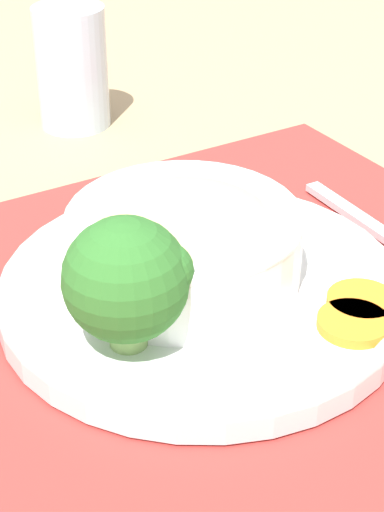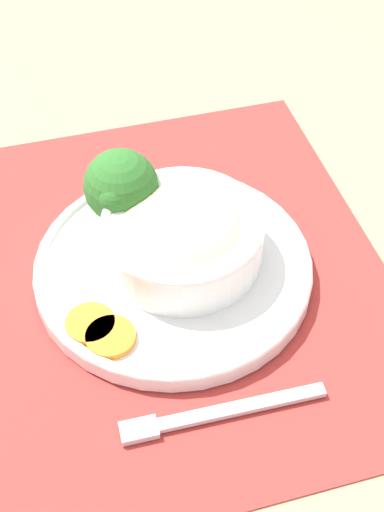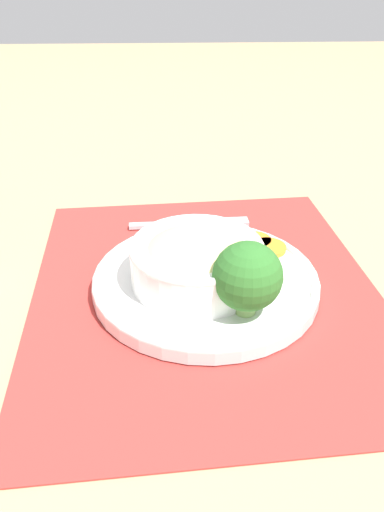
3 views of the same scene
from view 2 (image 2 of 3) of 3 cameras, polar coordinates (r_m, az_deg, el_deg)
The scene contains 8 objects.
ground_plane at distance 0.73m, azimuth -1.48°, elevation -1.64°, with size 4.00×4.00×0.00m, color tan.
placemat at distance 0.73m, azimuth -1.49°, elevation -1.53°, with size 0.53×0.46×0.00m.
plate at distance 0.72m, azimuth -1.51°, elevation -0.84°, with size 0.28×0.28×0.02m.
bowl at distance 0.70m, azimuth -0.75°, elevation 1.71°, with size 0.16×0.16×0.06m.
broccoli_floret at distance 0.72m, azimuth -5.72°, elevation 5.55°, with size 0.08×0.08×0.09m.
carrot_slice_near at distance 0.67m, azimuth -8.14°, elevation -5.37°, with size 0.05×0.05×0.01m.
carrot_slice_middle at distance 0.66m, azimuth -6.53°, elevation -6.46°, with size 0.05×0.05×0.01m.
fork at distance 0.63m, azimuth 0.92°, elevation -12.67°, with size 0.02×0.18×0.01m.
Camera 2 is at (-0.47, 0.08, 0.55)m, focal length 50.00 mm.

